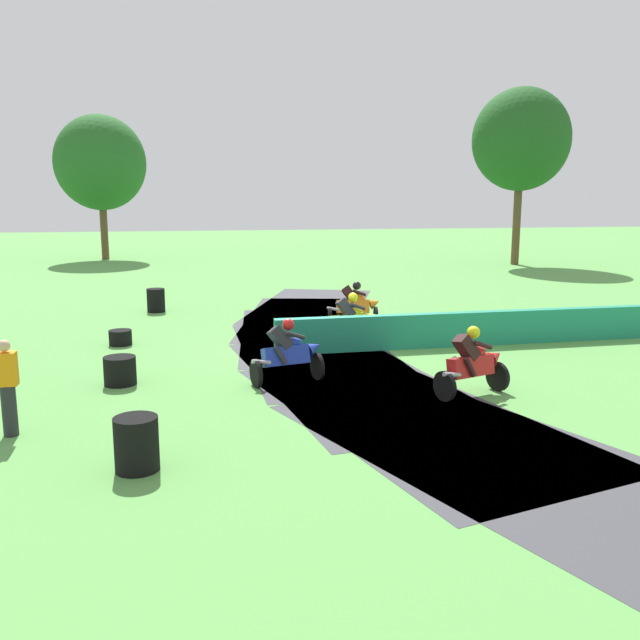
{
  "coord_description": "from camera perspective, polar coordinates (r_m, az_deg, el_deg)",
  "views": [
    {
      "loc": [
        -2.98,
        -16.41,
        3.95
      ],
      "look_at": [
        0.02,
        -0.31,
        0.9
      ],
      "focal_mm": 37.9,
      "sensor_mm": 36.0,
      "label": 1
    }
  ],
  "objects": [
    {
      "name": "track_asphalt",
      "position": [
        17.27,
        1.7,
        -2.67
      ],
      "size": [
        6.89,
        23.6,
        0.01
      ],
      "color": "#3D3D42",
      "rests_on": "ground"
    },
    {
      "name": "tire_stack_near",
      "position": [
        23.68,
        -13.69,
        1.63
      ],
      "size": [
        0.6,
        0.6,
        0.8
      ],
      "color": "black",
      "rests_on": "ground"
    },
    {
      "name": "motorcycle_trailing_blue",
      "position": [
        14.4,
        -2.67,
        -2.75
      ],
      "size": [
        1.68,
        1.09,
        1.43
      ],
      "color": "black",
      "rests_on": "ground"
    },
    {
      "name": "motorcycle_chase_yellow",
      "position": [
        18.07,
        2.7,
        0.03
      ],
      "size": [
        1.68,
        0.79,
        1.43
      ],
      "color": "black",
      "rests_on": "ground"
    },
    {
      "name": "tree_far_right",
      "position": [
        40.37,
        16.61,
        14.37
      ],
      "size": [
        5.38,
        5.38,
        9.79
      ],
      "color": "brown",
      "rests_on": "ground"
    },
    {
      "name": "tire_stack_mid_a",
      "position": [
        18.75,
        -16.5,
        -1.43
      ],
      "size": [
        0.6,
        0.6,
        0.4
      ],
      "color": "black",
      "rests_on": "ground"
    },
    {
      "name": "tire_stack_mid_b",
      "position": [
        14.86,
        -16.53,
        -4.12
      ],
      "size": [
        0.67,
        0.67,
        0.6
      ],
      "color": "black",
      "rests_on": "ground"
    },
    {
      "name": "ground_plane",
      "position": [
        17.14,
        -0.24,
        -2.77
      ],
      "size": [
        120.0,
        120.0,
        0.0
      ],
      "primitive_type": "plane",
      "color": "#569947"
    },
    {
      "name": "tire_stack_far",
      "position": [
        10.27,
        -15.23,
        -10.05
      ],
      "size": [
        0.64,
        0.64,
        0.8
      ],
      "color": "black",
      "rests_on": "ground"
    },
    {
      "name": "motorcycle_lead_orange",
      "position": [
        20.66,
        2.98,
        1.29
      ],
      "size": [
        1.71,
        0.97,
        1.42
      ],
      "color": "black",
      "rests_on": "ground"
    },
    {
      "name": "tree_far_left",
      "position": [
        43.99,
        -18.06,
        12.5
      ],
      "size": [
        5.44,
        5.44,
        8.7
      ],
      "color": "brown",
      "rests_on": "ground"
    },
    {
      "name": "motorcycle_fourth_red",
      "position": [
        13.8,
        12.82,
        -3.52
      ],
      "size": [
        1.68,
        1.15,
        1.43
      ],
      "color": "black",
      "rests_on": "ground"
    },
    {
      "name": "track_marshal",
      "position": [
        12.28,
        -24.88,
        -5.23
      ],
      "size": [
        0.34,
        0.24,
        1.63
      ],
      "color": "#232328",
      "rests_on": "ground"
    },
    {
      "name": "safety_barrier",
      "position": [
        18.81,
        15.68,
        -0.57
      ],
      "size": [
        12.72,
        0.62,
        0.9
      ],
      "primitive_type": "cube",
      "rotation": [
        0.0,
        0.0,
        -1.55
      ],
      "color": "#1E8466",
      "rests_on": "ground"
    }
  ]
}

